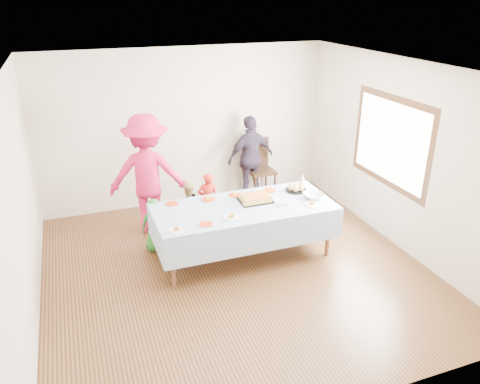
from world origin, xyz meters
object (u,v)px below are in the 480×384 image
object	(u,v)px
birthday_cake	(255,198)
dining_chair	(259,164)
adult_left	(148,174)
party_table	(244,210)

from	to	relation	value
birthday_cake	dining_chair	size ratio (longest dim) A/B	0.44
dining_chair	adult_left	size ratio (longest dim) A/B	0.56
birthday_cake	party_table	bearing A→B (deg)	-153.51
party_table	dining_chair	world-z (taller)	dining_chair
party_table	dining_chair	distance (m)	2.23
birthday_cake	dining_chair	distance (m)	2.06
party_table	birthday_cake	distance (m)	0.25
birthday_cake	dining_chair	bearing A→B (deg)	66.00
dining_chair	adult_left	world-z (taller)	adult_left
party_table	birthday_cake	world-z (taller)	birthday_cake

